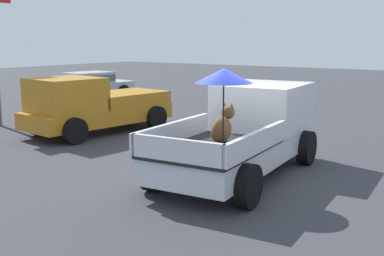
% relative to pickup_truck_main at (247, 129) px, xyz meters
% --- Properties ---
extents(ground_plane, '(80.00, 80.00, 0.00)m').
position_rel_pickup_truck_main_xyz_m(ground_plane, '(-0.45, -0.04, -0.96)').
color(ground_plane, '#38383D').
extents(pickup_truck_main, '(5.20, 2.63, 2.39)m').
position_rel_pickup_truck_main_xyz_m(pickup_truck_main, '(0.00, 0.00, 0.00)').
color(pickup_truck_main, black).
rests_on(pickup_truck_main, ground).
extents(pickup_truck_red, '(4.97, 2.59, 1.80)m').
position_rel_pickup_truck_main_xyz_m(pickup_truck_red, '(1.21, 6.14, -0.09)').
color(pickup_truck_red, black).
rests_on(pickup_truck_red, ground).
extents(parked_sedan_near, '(4.52, 2.47, 1.33)m').
position_rel_pickup_truck_main_xyz_m(parked_sedan_near, '(7.42, 12.98, -0.22)').
color(parked_sedan_near, black).
rests_on(parked_sedan_near, ground).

